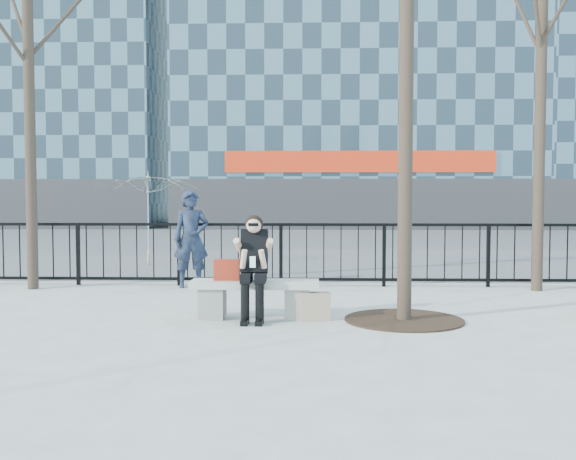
{
  "coord_description": "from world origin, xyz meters",
  "views": [
    {
      "loc": [
        0.71,
        -8.18,
        1.57
      ],
      "look_at": [
        0.4,
        0.8,
        1.1
      ],
      "focal_mm": 40.0,
      "sensor_mm": 36.0,
      "label": 1
    }
  ],
  "objects": [
    {
      "name": "vendor_umbrella",
      "position": [
        -2.97,
        6.16,
        1.07
      ],
      "size": [
        2.77,
        2.81,
        2.14
      ],
      "primitive_type": "imported",
      "rotation": [
        0.0,
        0.0,
        -0.21
      ],
      "color": "yellow",
      "rests_on": "ground"
    },
    {
      "name": "railing",
      "position": [
        0.0,
        3.0,
        0.55
      ],
      "size": [
        14.0,
        0.06,
        1.1
      ],
      "color": "black",
      "rests_on": "ground"
    },
    {
      "name": "tree_grate",
      "position": [
        1.9,
        -0.1,
        0.01
      ],
      "size": [
        1.5,
        1.5,
        0.02
      ],
      "primitive_type": "cylinder",
      "color": "black",
      "rests_on": "ground"
    },
    {
      "name": "standing_man",
      "position": [
        -1.34,
        2.8,
        0.84
      ],
      "size": [
        0.7,
        0.55,
        1.67
      ],
      "primitive_type": "imported",
      "rotation": [
        0.0,
        0.0,
        0.27
      ],
      "color": "black",
      "rests_on": "ground"
    },
    {
      "name": "bench_main",
      "position": [
        0.0,
        0.0,
        0.3
      ],
      "size": [
        1.65,
        0.46,
        0.49
      ],
      "color": "slate",
      "rests_on": "ground"
    },
    {
      "name": "handbag",
      "position": [
        -0.36,
        0.02,
        0.62
      ],
      "size": [
        0.33,
        0.16,
        0.27
      ],
      "primitive_type": "cube",
      "rotation": [
        0.0,
        0.0,
        0.01
      ],
      "color": "maroon",
      "rests_on": "bench_main"
    },
    {
      "name": "building_left",
      "position": [
        -15.0,
        27.0,
        11.3
      ],
      "size": [
        16.2,
        10.2,
        22.6
      ],
      "color": "slate",
      "rests_on": "ground"
    },
    {
      "name": "street_surface",
      "position": [
        0.0,
        15.0,
        0.0
      ],
      "size": [
        60.0,
        23.0,
        0.01
      ],
      "primitive_type": "cube",
      "color": "#474747",
      "rests_on": "ground"
    },
    {
      "name": "ground",
      "position": [
        0.0,
        0.0,
        0.0
      ],
      "size": [
        120.0,
        120.0,
        0.0
      ],
      "primitive_type": "plane",
      "color": "gray",
      "rests_on": "ground"
    },
    {
      "name": "seated_woman",
      "position": [
        0.0,
        -0.16,
        0.67
      ],
      "size": [
        0.5,
        0.64,
        1.34
      ],
      "color": "black",
      "rests_on": "ground"
    },
    {
      "name": "shopping_bag",
      "position": [
        0.77,
        -0.13,
        0.18
      ],
      "size": [
        0.4,
        0.21,
        0.36
      ],
      "primitive_type": "cube",
      "rotation": [
        0.0,
        0.0,
        0.18
      ],
      "color": "#C3AB8A",
      "rests_on": "ground"
    }
  ]
}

